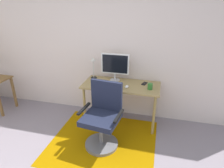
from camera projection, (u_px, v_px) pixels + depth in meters
name	position (u px, v px, depth m)	size (l,w,h in m)	color
wall_back	(102.00, 47.00, 3.58)	(6.00, 0.10, 2.60)	beige
area_rug	(103.00, 141.00, 3.13)	(1.64, 1.50, 0.01)	#905F01
desk	(121.00, 89.00, 3.40)	(1.33, 0.60, 0.75)	#98804E
monitor	(115.00, 65.00, 3.42)	(0.49, 0.18, 0.50)	#B2B2B7
keyboard	(109.00, 86.00, 3.26)	(0.43, 0.13, 0.02)	black
computer_mouse	(127.00, 87.00, 3.23)	(0.06, 0.10, 0.03)	white
coffee_cup	(150.00, 86.00, 3.16)	(0.08, 0.08, 0.10)	#2D7028
cell_phone	(144.00, 84.00, 3.38)	(0.07, 0.14, 0.01)	black
desk_lamp	(93.00, 64.00, 3.54)	(0.11, 0.11, 0.40)	black
office_chair	(103.00, 119.00, 2.92)	(0.63, 0.57, 1.01)	slate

